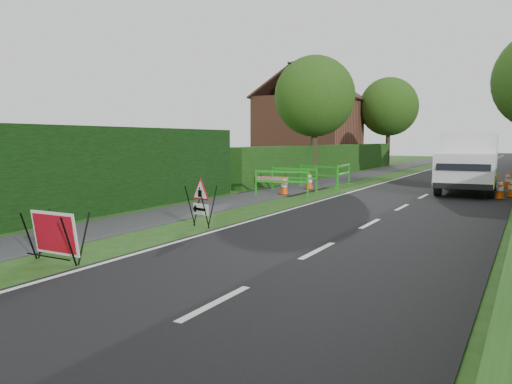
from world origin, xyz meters
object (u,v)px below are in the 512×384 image
at_px(works_van, 468,161).
at_px(triangle_sign, 200,199).
at_px(red_rect_sign, 55,234).
at_px(hatchback_car, 462,164).

bearing_deg(works_van, triangle_sign, -114.35).
bearing_deg(red_rect_sign, triangle_sign, 87.94).
xyz_separation_m(red_rect_sign, triangle_sign, (0.13, 4.09, 0.19)).
bearing_deg(red_rect_sign, hatchback_car, 83.51).
relative_size(works_van, hatchback_car, 1.55).
distance_m(triangle_sign, hatchback_car, 24.83).
distance_m(red_rect_sign, works_van, 16.65).
distance_m(red_rect_sign, triangle_sign, 4.10).
height_order(triangle_sign, works_van, works_van).
bearing_deg(works_van, hatchback_car, 95.13).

